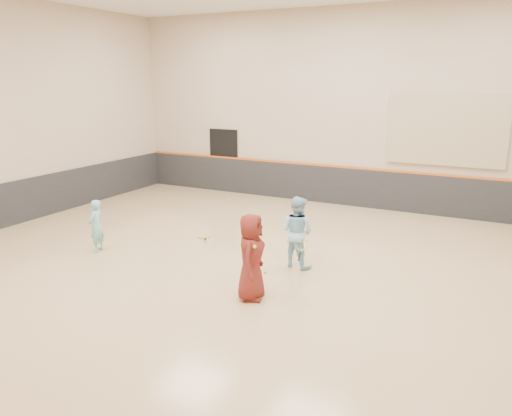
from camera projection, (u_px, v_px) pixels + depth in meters
The scene contains 14 objects.
room at pixel (263, 230), 10.50m from camera, with size 15.04×12.04×6.22m.
wainscot_back at pixel (347, 187), 15.69m from camera, with size 14.90×0.04×1.20m, color #232326.
wainscot_left at pixel (22, 201), 13.84m from camera, with size 0.04×11.90×1.20m, color #232326.
accent_stripe at pixel (348, 167), 15.53m from camera, with size 14.90×0.03×0.06m, color #D85914.
acoustic_panel at pixel (447, 130), 13.97m from camera, with size 3.20×0.08×2.00m, color tan.
doorway at pixel (224, 161), 17.56m from camera, with size 1.10×0.05×2.20m, color black.
girl at pixel (96, 226), 11.46m from camera, with size 0.45×0.29×1.23m, color #73C8C3.
instructor at pixel (297, 232), 10.52m from camera, with size 0.74×0.58×1.53m, color #9ACFEE.
young_man at pixel (251, 257), 8.94m from camera, with size 0.78×0.51×1.60m, color maroon.
held_racket at pixel (302, 245), 10.34m from camera, with size 0.45×0.45×0.45m, color #BCDF30, non-canonical shape.
spare_racket at pixel (204, 235), 12.61m from camera, with size 0.74×0.74×0.14m, color #9DC42B, non-canonical shape.
ball_under_racket at pixel (265, 272), 10.29m from camera, with size 0.07×0.07×0.07m, color yellow.
ball_in_hand at pixel (255, 247), 8.65m from camera, with size 0.07×0.07×0.07m, color #DCED37.
ball_beside_spare at pixel (302, 220), 14.03m from camera, with size 0.07×0.07×0.07m, color yellow.
Camera 1 is at (4.44, -9.01, 3.89)m, focal length 35.00 mm.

